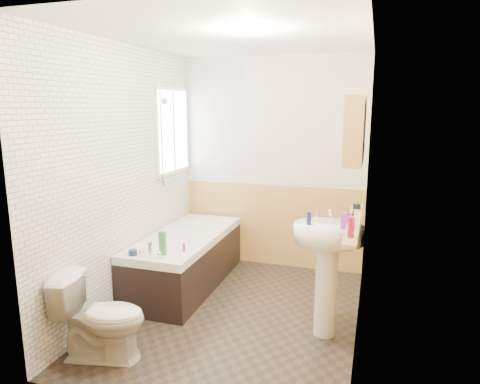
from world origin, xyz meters
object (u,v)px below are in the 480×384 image
object	(u,v)px
pine_shelf	(354,223)
toilet	(101,317)
medicine_cabinet	(355,130)
bathtub	(186,259)
sink	(327,257)

from	to	relation	value
pine_shelf	toilet	bearing A→B (deg)	-154.37
pine_shelf	medicine_cabinet	bearing A→B (deg)	-122.10
bathtub	sink	world-z (taller)	sink
bathtub	toilet	bearing A→B (deg)	-91.17
sink	pine_shelf	xyz separation A→B (m)	(0.20, -0.02, 0.32)
toilet	pine_shelf	bearing A→B (deg)	-76.22
pine_shelf	medicine_cabinet	size ratio (longest dim) A/B	2.27
toilet	pine_shelf	size ratio (longest dim) A/B	0.53
bathtub	sink	size ratio (longest dim) A/B	1.55
bathtub	medicine_cabinet	size ratio (longest dim) A/B	2.98
sink	bathtub	bearing A→B (deg)	173.41
toilet	medicine_cabinet	xyz separation A→B (m)	(1.77, 0.82, 1.41)
bathtub	medicine_cabinet	world-z (taller)	medicine_cabinet
bathtub	medicine_cabinet	distance (m)	2.36
toilet	medicine_cabinet	bearing A→B (deg)	-77.04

